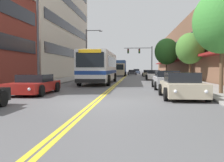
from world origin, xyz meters
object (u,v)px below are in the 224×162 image
object	(u,v)px
car_dark_grey_moving_second	(132,72)
traffic_signal_mast	(142,55)
street_lamp_left_far	(89,49)
street_tree_right_near	(222,22)
car_red_parked_left_far	(34,85)
box_truck	(120,68)
car_white_parked_right_mid	(154,75)
street_tree_right_mid	(190,48)
car_beige_parked_right_end	(148,73)
street_lamp_left_near	(42,14)
street_tree_right_far	(167,52)
fire_hydrant	(181,80)
car_charcoal_parked_left_near	(92,75)
car_champagne_parked_right_foreground	(182,86)
city_bus	(100,66)
car_silver_parked_right_far	(167,80)
car_slate_blue_moving_lead	(136,72)

from	to	relation	value
car_dark_grey_moving_second	traffic_signal_mast	world-z (taller)	traffic_signal_mast
traffic_signal_mast	street_lamp_left_far	world-z (taller)	street_lamp_left_far
car_dark_grey_moving_second	street_tree_right_near	bearing A→B (deg)	-82.70
car_red_parked_left_far	box_truck	distance (m)	35.92
traffic_signal_mast	box_truck	bearing A→B (deg)	-175.58
car_white_parked_right_mid	street_tree_right_mid	xyz separation A→B (m)	(3.45, -5.91, 3.08)
car_beige_parked_right_end	car_red_parked_left_far	bearing A→B (deg)	-104.11
street_lamp_left_near	car_beige_parked_right_end	bearing A→B (deg)	73.29
street_tree_right_mid	street_tree_right_far	size ratio (longest dim) A/B	0.86
fire_hydrant	traffic_signal_mast	bearing A→B (deg)	95.60
car_dark_grey_moving_second	car_charcoal_parked_left_near	bearing A→B (deg)	-103.75
street_lamp_left_far	fire_hydrant	bearing A→B (deg)	-50.97
car_charcoal_parked_left_near	car_champagne_parked_right_foreground	bearing A→B (deg)	-68.97
street_lamp_left_near	city_bus	bearing A→B (deg)	68.58
car_silver_parked_right_far	car_slate_blue_moving_lead	world-z (taller)	car_silver_parked_right_far
street_lamp_left_far	car_slate_blue_moving_lead	bearing A→B (deg)	77.69
car_beige_parked_right_end	street_tree_right_near	distance (m)	34.21
car_beige_parked_right_end	street_lamp_left_near	bearing A→B (deg)	-106.71
car_beige_parked_right_end	fire_hydrant	xyz separation A→B (m)	(1.64, -25.88, -0.03)
car_champagne_parked_right_foreground	car_dark_grey_moving_second	bearing A→B (deg)	93.97
car_charcoal_parked_left_near	car_beige_parked_right_end	xyz separation A→B (m)	(8.71, 12.83, 0.02)
car_dark_grey_moving_second	street_tree_right_far	world-z (taller)	street_tree_right_far
car_charcoal_parked_left_near	box_truck	size ratio (longest dim) A/B	0.58
car_red_parked_left_far	car_dark_grey_moving_second	xyz separation A→B (m)	(5.41, 43.96, -0.00)
city_bus	traffic_signal_mast	xyz separation A→B (m)	(5.05, 24.91, 2.47)
street_tree_right_mid	car_beige_parked_right_end	bearing A→B (deg)	99.35
street_lamp_left_far	car_white_parked_right_mid	bearing A→B (deg)	-15.60
car_champagne_parked_right_foreground	car_dark_grey_moving_second	size ratio (longest dim) A/B	0.95
car_white_parked_right_mid	car_slate_blue_moving_lead	world-z (taller)	car_slate_blue_moving_lead
car_champagne_parked_right_foreground	fire_hydrant	xyz separation A→B (m)	(1.67, 9.55, -0.07)
car_silver_parked_right_far	street_lamp_left_far	size ratio (longest dim) A/B	0.65
car_red_parked_left_far	street_lamp_left_near	size ratio (longest dim) A/B	0.49
car_white_parked_right_mid	car_slate_blue_moving_lead	size ratio (longest dim) A/B	1.00
car_beige_parked_right_end	street_tree_right_mid	xyz separation A→B (m)	(3.45, -20.95, 3.12)
car_silver_parked_right_far	fire_hydrant	xyz separation A→B (m)	(1.65, 3.39, -0.09)
car_charcoal_parked_left_near	street_tree_right_mid	xyz separation A→B (m)	(12.16, -8.13, 3.14)
car_champagne_parked_right_foreground	traffic_signal_mast	distance (m)	37.64
car_champagne_parked_right_foreground	street_lamp_left_far	distance (m)	25.02
car_dark_grey_moving_second	car_red_parked_left_far	bearing A→B (deg)	-97.02
car_silver_parked_right_far	street_tree_right_far	size ratio (longest dim) A/B	0.77
street_lamp_left_near	car_white_parked_right_mid	bearing A→B (deg)	59.62
car_slate_blue_moving_lead	street_tree_right_far	distance (m)	29.55
fire_hydrant	car_red_parked_left_far	bearing A→B (deg)	-141.15
car_beige_parked_right_end	city_bus	bearing A→B (deg)	-105.01
car_dark_grey_moving_second	street_tree_right_near	distance (m)	44.29
street_tree_right_near	box_truck	bearing A→B (deg)	102.72
street_lamp_left_near	street_tree_right_mid	size ratio (longest dim) A/B	1.79
car_red_parked_left_far	car_silver_parked_right_far	bearing A→B (deg)	29.45
car_charcoal_parked_left_near	car_red_parked_left_far	distance (m)	21.28
car_beige_parked_right_end	car_slate_blue_moving_lead	xyz separation A→B (m)	(-2.11, 20.18, 0.04)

